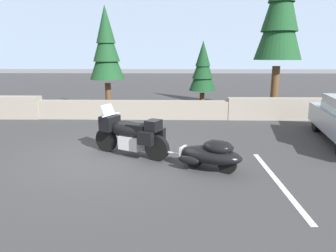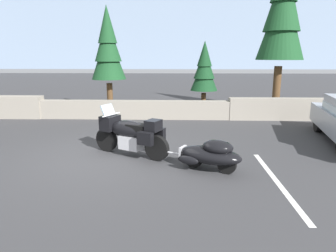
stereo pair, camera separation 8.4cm
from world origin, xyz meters
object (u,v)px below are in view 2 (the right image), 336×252
car_shaped_trailer (210,154)px  pine_tree_tall (283,8)px  touring_motorcycle (130,133)px  pine_tree_secondary (108,47)px  pine_tree_far_right (204,69)px

car_shaped_trailer → pine_tree_tall: 9.60m
touring_motorcycle → pine_tree_tall: size_ratio=0.28×
pine_tree_tall → touring_motorcycle: bearing=-131.6°
pine_tree_secondary → car_shaped_trailer: bearing=-61.5°
pine_tree_tall → pine_tree_secondary: 7.99m
touring_motorcycle → pine_tree_tall: bearing=48.4°
touring_motorcycle → pine_tree_secondary: size_ratio=0.44×
touring_motorcycle → pine_tree_secondary: (-1.92, 6.25, 2.41)m
pine_tree_tall → pine_tree_secondary: bearing=-177.2°
pine_tree_secondary → pine_tree_far_right: bearing=-0.1°
car_shaped_trailer → pine_tree_far_right: 7.49m
pine_tree_tall → pine_tree_far_right: (-3.43, -0.38, -2.64)m
pine_tree_tall → pine_tree_far_right: 4.35m
pine_tree_far_right → touring_motorcycle: bearing=-111.4°
pine_tree_tall → car_shaped_trailer: bearing=-116.6°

